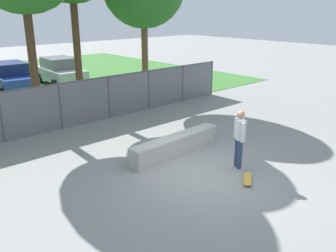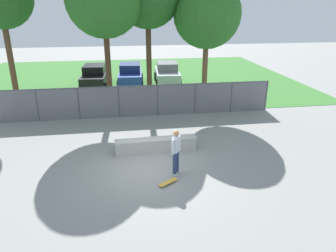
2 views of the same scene
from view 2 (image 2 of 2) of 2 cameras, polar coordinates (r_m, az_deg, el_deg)
ground_plane at (r=12.68m, az=-3.34°, el=-7.82°), size 80.00×80.00×0.00m
grass_strip at (r=28.53m, az=-6.59°, el=8.55°), size 27.54×20.00×0.02m
concrete_ledge at (r=13.98m, az=-2.18°, el=-3.44°), size 3.59×0.62×0.64m
skateboarder at (r=11.87m, az=1.44°, el=-4.42°), size 0.42×0.51×1.82m
skateboard at (r=11.70m, az=0.04°, el=-10.05°), size 0.77×0.61×0.09m
chainlink_fence at (r=18.31m, az=-5.35°, el=4.72°), size 15.61×0.07×1.84m
tree_far at (r=19.62m, az=7.03°, el=19.21°), size 3.95×3.95×7.54m
car_black at (r=25.95m, az=-13.01°, el=8.78°), size 2.22×4.30×1.66m
car_blue at (r=26.15m, az=-6.77°, el=9.26°), size 2.22×4.30×1.66m
car_silver at (r=26.50m, az=-0.16°, el=9.56°), size 2.22×4.30×1.66m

